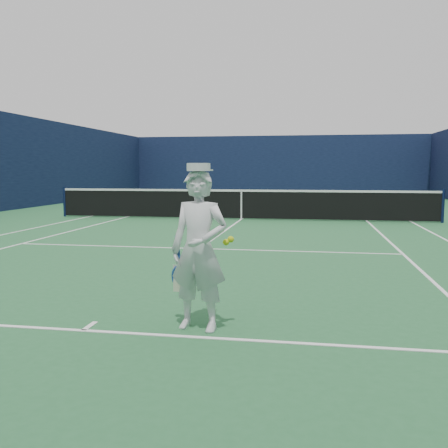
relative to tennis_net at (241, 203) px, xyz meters
name	(u,v)px	position (x,y,z in m)	size (l,w,h in m)	color
ground	(241,219)	(0.00, 0.00, -0.55)	(80.00, 80.00, 0.00)	#246034
court_markings	(241,219)	(0.00, 0.00, -0.55)	(11.03, 23.83, 0.01)	white
windscreen_fence	(242,160)	(0.00, 0.00, 1.45)	(20.12, 36.12, 4.00)	#0E1734
tennis_net	(241,203)	(0.00, 0.00, 0.00)	(12.88, 0.09, 1.07)	#141E4C
tennis_player	(199,250)	(1.17, -11.61, 0.29)	(0.75, 0.56, 1.73)	white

